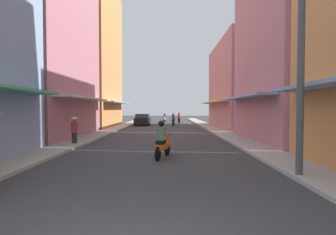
{
  "coord_description": "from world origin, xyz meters",
  "views": [
    {
      "loc": [
        0.64,
        -3.03,
        2.04
      ],
      "look_at": [
        0.45,
        18.25,
        1.35
      ],
      "focal_mm": 27.66,
      "sensor_mm": 36.0,
      "label": 1
    }
  ],
  "objects_px": {
    "motorbike_silver": "(165,118)",
    "utility_pole": "(301,56)",
    "motorbike_green": "(173,120)",
    "pedestrian_far": "(74,129)",
    "motorbike_maroon": "(179,118)",
    "parked_car": "(143,119)",
    "motorbike_orange": "(163,141)"
  },
  "relations": [
    {
      "from": "pedestrian_far",
      "to": "motorbike_silver",
      "type": "bearing_deg",
      "value": 79.96
    },
    {
      "from": "motorbike_green",
      "to": "pedestrian_far",
      "type": "height_order",
      "value": "pedestrian_far"
    },
    {
      "from": "motorbike_maroon",
      "to": "motorbike_silver",
      "type": "bearing_deg",
      "value": 128.39
    },
    {
      "from": "motorbike_green",
      "to": "pedestrian_far",
      "type": "xyz_separation_m",
      "value": [
        -5.78,
        -16.91,
        0.22
      ]
    },
    {
      "from": "motorbike_maroon",
      "to": "parked_car",
      "type": "distance_m",
      "value": 6.78
    },
    {
      "from": "motorbike_green",
      "to": "parked_car",
      "type": "distance_m",
      "value": 4.0
    },
    {
      "from": "parked_car",
      "to": "pedestrian_far",
      "type": "relative_size",
      "value": 2.5
    },
    {
      "from": "parked_car",
      "to": "motorbike_silver",
      "type": "bearing_deg",
      "value": 71.02
    },
    {
      "from": "motorbike_green",
      "to": "motorbike_silver",
      "type": "xyz_separation_m",
      "value": [
        -1.25,
        8.65,
        0.0
      ]
    },
    {
      "from": "motorbike_maroon",
      "to": "pedestrian_far",
      "type": "distance_m",
      "value": 23.83
    },
    {
      "from": "motorbike_orange",
      "to": "motorbike_silver",
      "type": "distance_m",
      "value": 29.37
    },
    {
      "from": "pedestrian_far",
      "to": "motorbike_green",
      "type": "bearing_deg",
      "value": 71.14
    },
    {
      "from": "parked_car",
      "to": "utility_pole",
      "type": "bearing_deg",
      "value": -73.74
    },
    {
      "from": "parked_car",
      "to": "pedestrian_far",
      "type": "height_order",
      "value": "pedestrian_far"
    },
    {
      "from": "utility_pole",
      "to": "parked_car",
      "type": "bearing_deg",
      "value": 106.26
    },
    {
      "from": "pedestrian_far",
      "to": "utility_pole",
      "type": "distance_m",
      "value": 11.81
    },
    {
      "from": "motorbike_maroon",
      "to": "parked_car",
      "type": "relative_size",
      "value": 0.44
    },
    {
      "from": "motorbike_orange",
      "to": "motorbike_green",
      "type": "height_order",
      "value": "same"
    },
    {
      "from": "motorbike_orange",
      "to": "motorbike_maroon",
      "type": "xyz_separation_m",
      "value": [
        1.55,
        26.7,
        0.0
      ]
    },
    {
      "from": "parked_car",
      "to": "pedestrian_far",
      "type": "xyz_separation_m",
      "value": [
        -1.93,
        -18.02,
        0.19
      ]
    },
    {
      "from": "motorbike_green",
      "to": "motorbike_orange",
      "type": "bearing_deg",
      "value": -91.89
    },
    {
      "from": "motorbike_silver",
      "to": "parked_car",
      "type": "relative_size",
      "value": 0.44
    },
    {
      "from": "motorbike_green",
      "to": "motorbike_maroon",
      "type": "bearing_deg",
      "value": 81.75
    },
    {
      "from": "motorbike_orange",
      "to": "pedestrian_far",
      "type": "relative_size",
      "value": 1.07
    },
    {
      "from": "motorbike_silver",
      "to": "utility_pole",
      "type": "height_order",
      "value": "utility_pole"
    },
    {
      "from": "motorbike_maroon",
      "to": "utility_pole",
      "type": "bearing_deg",
      "value": -85.09
    },
    {
      "from": "motorbike_green",
      "to": "motorbike_maroon",
      "type": "relative_size",
      "value": 1.0
    },
    {
      "from": "parked_car",
      "to": "motorbike_orange",
      "type": "bearing_deg",
      "value": -81.75
    },
    {
      "from": "motorbike_green",
      "to": "utility_pole",
      "type": "bearing_deg",
      "value": -81.82
    },
    {
      "from": "motorbike_orange",
      "to": "utility_pole",
      "type": "height_order",
      "value": "utility_pole"
    },
    {
      "from": "motorbike_silver",
      "to": "motorbike_orange",
      "type": "bearing_deg",
      "value": -88.89
    },
    {
      "from": "motorbike_orange",
      "to": "utility_pole",
      "type": "distance_m",
      "value": 5.89
    }
  ]
}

